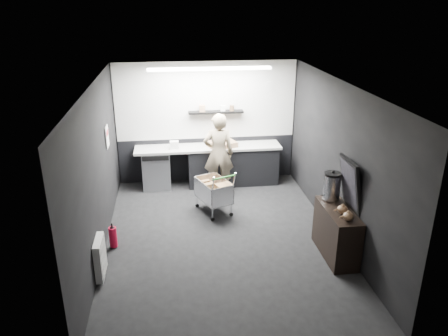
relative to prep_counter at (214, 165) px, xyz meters
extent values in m
plane|color=black|center=(-0.14, -2.42, -0.46)|extent=(5.50, 5.50, 0.00)
plane|color=silver|center=(-0.14, -2.42, 2.24)|extent=(5.50, 5.50, 0.00)
plane|color=black|center=(-0.14, 0.33, 0.89)|extent=(5.50, 0.00, 5.50)
plane|color=black|center=(-0.14, -5.17, 0.89)|extent=(5.50, 0.00, 5.50)
plane|color=black|center=(-2.14, -2.42, 0.89)|extent=(0.00, 5.50, 5.50)
plane|color=black|center=(1.86, -2.42, 0.89)|extent=(0.00, 5.50, 5.50)
cube|color=silver|center=(-0.14, 0.31, 1.39)|extent=(3.95, 0.02, 1.70)
cube|color=black|center=(-0.14, 0.31, 0.04)|extent=(3.95, 0.02, 1.00)
cube|color=black|center=(0.06, 0.20, 1.16)|extent=(1.20, 0.22, 0.04)
cylinder|color=silver|center=(1.26, 0.30, 1.69)|extent=(0.20, 0.03, 0.20)
cube|color=white|center=(-2.12, -1.12, 1.09)|extent=(0.02, 0.30, 0.40)
cube|color=red|center=(-2.11, -1.12, 1.16)|extent=(0.02, 0.22, 0.10)
cube|color=silver|center=(-2.08, -3.32, -0.11)|extent=(0.10, 0.50, 0.60)
cube|color=white|center=(-0.14, -0.57, 2.21)|extent=(2.40, 0.20, 0.04)
cube|color=black|center=(0.41, 0.00, -0.03)|extent=(2.00, 0.56, 0.85)
cube|color=#B0B0AC|center=(-0.14, 0.00, 0.42)|extent=(3.20, 0.60, 0.05)
cube|color=#9EA0A5|center=(-1.29, 0.00, -0.03)|extent=(0.60, 0.58, 0.85)
cube|color=black|center=(-1.29, -0.30, 0.32)|extent=(0.56, 0.02, 0.10)
imported|color=beige|center=(0.04, -0.45, 0.42)|extent=(0.66, 0.45, 1.76)
cube|color=silver|center=(-0.16, -1.37, -0.18)|extent=(0.73, 0.88, 0.02)
cube|color=silver|center=(-0.40, -1.37, 0.01)|extent=(0.30, 0.71, 0.40)
cube|color=silver|center=(0.07, -1.37, 0.01)|extent=(0.30, 0.71, 0.40)
cube|color=silver|center=(-0.16, -1.74, 0.01)|extent=(0.46, 0.20, 0.40)
cube|color=silver|center=(-0.16, -1.00, 0.01)|extent=(0.46, 0.20, 0.40)
cylinder|color=silver|center=(-0.37, -1.71, -0.31)|extent=(0.02, 0.02, 0.27)
cylinder|color=silver|center=(0.04, -1.71, -0.31)|extent=(0.02, 0.02, 0.27)
cylinder|color=silver|center=(-0.37, -1.03, -0.31)|extent=(0.02, 0.02, 0.27)
cylinder|color=silver|center=(0.04, -1.03, -0.31)|extent=(0.02, 0.02, 0.27)
cylinder|color=green|center=(-0.16, -1.80, 0.43)|extent=(0.47, 0.21, 0.03)
cube|color=brown|center=(-0.27, -1.28, -0.01)|extent=(0.30, 0.33, 0.34)
cube|color=brown|center=(-0.04, -1.48, -0.02)|extent=(0.27, 0.30, 0.30)
cylinder|color=black|center=(-0.37, -1.71, -0.42)|extent=(0.08, 0.05, 0.07)
cylinder|color=black|center=(-0.37, -1.03, -0.42)|extent=(0.08, 0.05, 0.07)
cylinder|color=black|center=(0.04, -1.71, -0.42)|extent=(0.08, 0.05, 0.07)
cylinder|color=black|center=(0.04, -1.03, -0.42)|extent=(0.08, 0.05, 0.07)
cube|color=black|center=(1.64, -3.17, -0.04)|extent=(0.41, 1.10, 0.83)
cylinder|color=silver|center=(1.64, -2.80, 0.60)|extent=(0.28, 0.28, 0.42)
cylinder|color=black|center=(1.64, -2.80, 0.83)|extent=(0.28, 0.28, 0.04)
sphere|color=black|center=(1.64, -2.80, 0.87)|extent=(0.05, 0.05, 0.05)
ellipsoid|color=brown|center=(1.64, -3.31, 0.44)|extent=(0.17, 0.17, 0.13)
ellipsoid|color=brown|center=(1.64, -3.54, 0.44)|extent=(0.17, 0.17, 0.13)
cube|color=black|center=(1.80, -3.13, 0.78)|extent=(0.19, 0.64, 0.82)
cube|color=black|center=(1.78, -3.13, 0.78)|extent=(0.13, 0.55, 0.71)
cylinder|color=#AE0B27|center=(-1.99, -2.48, -0.26)|extent=(0.13, 0.13, 0.35)
cone|color=black|center=(-1.99, -2.48, -0.06)|extent=(0.09, 0.09, 0.05)
cylinder|color=black|center=(-1.99, -2.48, -0.02)|extent=(0.03, 0.03, 0.05)
cube|color=#A07955|center=(0.17, -0.05, 0.50)|extent=(0.68, 0.61, 0.11)
cylinder|color=silver|center=(0.02, 0.00, 0.54)|extent=(0.19, 0.19, 0.19)
cube|color=silver|center=(-0.87, -0.05, 0.53)|extent=(0.19, 0.15, 0.17)
camera|label=1|loc=(-0.95, -9.06, 3.50)|focal=35.00mm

